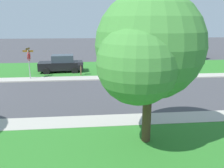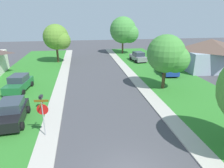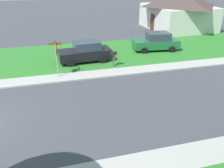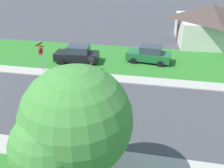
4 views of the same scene
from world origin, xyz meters
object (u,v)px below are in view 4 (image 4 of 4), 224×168
at_px(car_green_behind_trees, 149,54).
at_px(stop_sign_far_corner, 41,53).
at_px(car_black_driveway_right, 77,54).
at_px(house_left_setback, 209,23).
at_px(tree_corner_large, 71,126).
at_px(mailbox, 91,61).

bearing_deg(car_green_behind_trees, stop_sign_far_corner, -66.18).
distance_m(car_black_driveway_right, house_left_setback, 16.99).
height_order(tree_corner_large, house_left_setback, tree_corner_large).
relative_size(stop_sign_far_corner, car_green_behind_trees, 0.62).
bearing_deg(tree_corner_large, stop_sign_far_corner, -148.76).
xyz_separation_m(car_black_driveway_right, mailbox, (1.82, 1.95, 0.14)).
bearing_deg(house_left_setback, car_green_behind_trees, -39.19).
bearing_deg(car_green_behind_trees, mailbox, -57.72).
xyz_separation_m(car_black_driveway_right, tree_corner_large, (14.77, 4.88, 3.00)).
xyz_separation_m(car_black_driveway_right, house_left_setback, (-9.73, 13.84, 1.50)).
height_order(car_black_driveway_right, house_left_setback, house_left_setback).
relative_size(stop_sign_far_corner, car_black_driveway_right, 0.63).
distance_m(car_green_behind_trees, tree_corner_large, 16.58).
bearing_deg(car_black_driveway_right, stop_sign_far_corner, -40.79).
xyz_separation_m(house_left_setback, mailbox, (11.55, -11.89, -1.37)).
distance_m(car_black_driveway_right, mailbox, 2.68).
xyz_separation_m(tree_corner_large, mailbox, (-12.94, -2.93, -2.87)).
bearing_deg(house_left_setback, tree_corner_large, -20.10).
height_order(tree_corner_large, mailbox, tree_corner_large).
distance_m(car_green_behind_trees, house_left_setback, 10.86).
relative_size(stop_sign_far_corner, tree_corner_large, 0.46).
xyz_separation_m(stop_sign_far_corner, car_green_behind_trees, (-4.17, 9.44, -1.01)).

